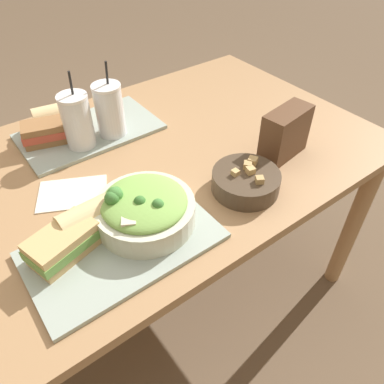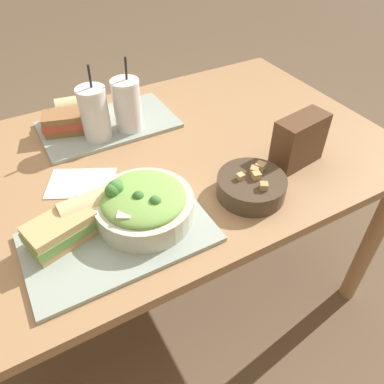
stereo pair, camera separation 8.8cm
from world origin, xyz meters
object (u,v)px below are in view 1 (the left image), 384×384
at_px(baguette_near, 96,214).
at_px(sandwich_far, 51,131).
at_px(salad_bowl, 144,208).
at_px(chip_bag, 285,133).
at_px(soup_bowl, 246,181).
at_px(sandwich_near, 63,243).
at_px(drink_cup_red, 110,112).
at_px(baguette_far, 59,115).
at_px(drink_cup_dark, 78,123).
at_px(napkin_folded, 73,193).

relative_size(baguette_near, sandwich_far, 0.94).
height_order(salad_bowl, baguette_near, salad_bowl).
height_order(baguette_near, chip_bag, chip_bag).
height_order(salad_bowl, sandwich_far, salad_bowl).
bearing_deg(sandwich_far, soup_bowl, -41.12).
distance_m(sandwich_far, chip_bag, 0.70).
relative_size(sandwich_near, sandwich_far, 0.93).
bearing_deg(baguette_near, drink_cup_red, -35.56).
bearing_deg(baguette_far, baguette_near, 177.25).
bearing_deg(sandwich_far, drink_cup_dark, -34.26).
bearing_deg(soup_bowl, baguette_near, 164.63).
relative_size(soup_bowl, chip_bag, 1.09).
height_order(sandwich_near, napkin_folded, sandwich_near).
height_order(baguette_far, drink_cup_red, drink_cup_red).
bearing_deg(napkin_folded, chip_bag, -20.06).
bearing_deg(sandwich_far, napkin_folded, -84.83).
height_order(drink_cup_dark, chip_bag, drink_cup_dark).
bearing_deg(sandwich_near, soup_bowl, -24.43).
height_order(sandwich_near, drink_cup_dark, drink_cup_dark).
height_order(salad_bowl, drink_cup_dark, drink_cup_dark).
height_order(soup_bowl, drink_cup_red, drink_cup_red).
bearing_deg(baguette_near, salad_bowl, -122.45).
bearing_deg(drink_cup_red, chip_bag, -47.53).
height_order(sandwich_far, drink_cup_red, drink_cup_red).
xyz_separation_m(baguette_near, sandwich_far, (0.05, 0.41, -0.01)).
distance_m(baguette_near, drink_cup_red, 0.40).
bearing_deg(baguette_near, napkin_folded, -2.49).
bearing_deg(sandwich_far, baguette_near, -80.57).
distance_m(baguette_far, napkin_folded, 0.35).
bearing_deg(drink_cup_dark, sandwich_far, 129.28).
distance_m(salad_bowl, sandwich_far, 0.47).
xyz_separation_m(salad_bowl, sandwich_far, (-0.05, 0.47, -0.01)).
bearing_deg(sandwich_near, napkin_folded, 47.55).
bearing_deg(soup_bowl, chip_bag, 14.63).
distance_m(baguette_near, napkin_folded, 0.16).
relative_size(sandwich_near, napkin_folded, 0.79).
bearing_deg(napkin_folded, sandwich_far, 78.70).
relative_size(baguette_near, napkin_folded, 0.80).
xyz_separation_m(sandwich_near, baguette_near, (0.10, 0.03, 0.01)).
relative_size(sandwich_near, drink_cup_dark, 0.73).
xyz_separation_m(soup_bowl, drink_cup_red, (-0.16, 0.44, 0.06)).
relative_size(drink_cup_red, napkin_folded, 1.08).
bearing_deg(drink_cup_dark, baguette_near, -108.66).
relative_size(salad_bowl, chip_bag, 1.43).
height_order(baguette_far, napkin_folded, baguette_far).
relative_size(baguette_near, baguette_far, 1.07).
height_order(baguette_near, drink_cup_dark, drink_cup_dark).
height_order(sandwich_near, sandwich_far, same).
height_order(baguette_near, baguette_far, same).
bearing_deg(sandwich_near, baguette_near, 3.15).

